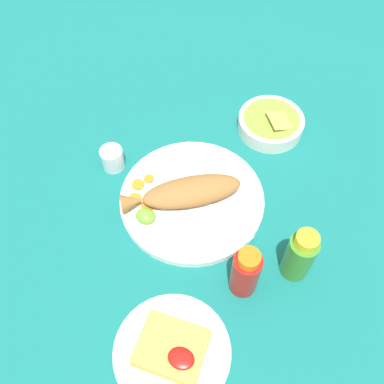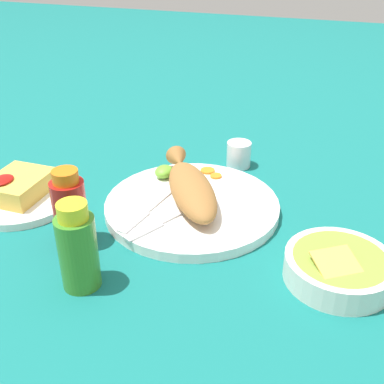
{
  "view_description": "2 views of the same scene",
  "coord_description": "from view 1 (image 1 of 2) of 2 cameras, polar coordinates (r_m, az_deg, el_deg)",
  "views": [
    {
      "loc": [
        0.16,
        -0.47,
        0.79
      ],
      "look_at": [
        0.0,
        0.0,
        0.04
      ],
      "focal_mm": 40.0,
      "sensor_mm": 36.0,
      "label": 1
    },
    {
      "loc": [
        0.7,
        0.24,
        0.46
      ],
      "look_at": [
        0.0,
        0.0,
        0.04
      ],
      "focal_mm": 45.0,
      "sensor_mm": 36.0,
      "label": 2
    }
  ],
  "objects": [
    {
      "name": "ground_plane",
      "position": [
        0.93,
        0.0,
        -1.29
      ],
      "size": [
        4.0,
        4.0,
        0.0
      ],
      "primitive_type": "plane",
      "color": "#146B66"
    },
    {
      "name": "main_plate",
      "position": [
        0.93,
        0.0,
        -1.0
      ],
      "size": [
        0.31,
        0.31,
        0.02
      ],
      "primitive_type": "cylinder",
      "color": "white",
      "rests_on": "ground_plane"
    },
    {
      "name": "fried_fish",
      "position": [
        0.9,
        -0.79,
        -0.04
      ],
      "size": [
        0.25,
        0.18,
        0.05
      ],
      "rotation": [
        0.0,
        0.0,
        0.55
      ],
      "color": "#996633",
      "rests_on": "main_plate"
    },
    {
      "name": "fork_near",
      "position": [
        0.89,
        4.19,
        -3.06
      ],
      "size": [
        0.17,
        0.1,
        0.0
      ],
      "rotation": [
        0.0,
        0.0,
        5.79
      ],
      "color": "silver",
      "rests_on": "main_plate"
    },
    {
      "name": "fork_far",
      "position": [
        0.88,
        1.93,
        -4.77
      ],
      "size": [
        0.18,
        0.05,
        0.0
      ],
      "rotation": [
        0.0,
        0.0,
        6.11
      ],
      "color": "silver",
      "rests_on": "main_plate"
    },
    {
      "name": "carrot_slice_near",
      "position": [
        0.95,
        -5.76,
        1.77
      ],
      "size": [
        0.02,
        0.02,
        0.0
      ],
      "primitive_type": "cylinder",
      "color": "orange",
      "rests_on": "main_plate"
    },
    {
      "name": "carrot_slice_mid",
      "position": [
        0.94,
        -7.2,
        0.99
      ],
      "size": [
        0.03,
        0.03,
        0.0
      ],
      "primitive_type": "cylinder",
      "color": "orange",
      "rests_on": "main_plate"
    },
    {
      "name": "carrot_slice_far",
      "position": [
        0.91,
        -5.87,
        -1.8
      ],
      "size": [
        0.03,
        0.03,
        0.0
      ],
      "primitive_type": "cylinder",
      "color": "orange",
      "rests_on": "main_plate"
    },
    {
      "name": "carrot_slice_extra",
      "position": [
        0.92,
        -7.61,
        -0.92
      ],
      "size": [
        0.03,
        0.03,
        0.0
      ],
      "primitive_type": "cylinder",
      "color": "orange",
      "rests_on": "main_plate"
    },
    {
      "name": "lime_wedge_main",
      "position": [
        0.88,
        -6.2,
        -3.2
      ],
      "size": [
        0.04,
        0.04,
        0.02
      ],
      "primitive_type": "ellipsoid",
      "color": "#6BB233",
      "rests_on": "main_plate"
    },
    {
      "name": "hot_sauce_bottle_red",
      "position": [
        0.8,
        7.14,
        -10.58
      ],
      "size": [
        0.05,
        0.05,
        0.13
      ],
      "color": "#B21914",
      "rests_on": "ground_plane"
    },
    {
      "name": "hot_sauce_bottle_green",
      "position": [
        0.83,
        14.16,
        -8.19
      ],
      "size": [
        0.05,
        0.05,
        0.13
      ],
      "color": "#3D8428",
      "rests_on": "ground_plane"
    },
    {
      "name": "salt_cup",
      "position": [
        0.99,
        -10.53,
        4.3
      ],
      "size": [
        0.05,
        0.05,
        0.05
      ],
      "color": "silver",
      "rests_on": "ground_plane"
    },
    {
      "name": "side_plate_fries",
      "position": [
        0.8,
        -2.66,
        -20.54
      ],
      "size": [
        0.21,
        0.21,
        0.01
      ],
      "primitive_type": "cylinder",
      "color": "white",
      "rests_on": "ground_plane"
    },
    {
      "name": "fries_pile",
      "position": [
        0.78,
        -2.7,
        -20.16
      ],
      "size": [
        0.11,
        0.09,
        0.04
      ],
      "color": "gold",
      "rests_on": "side_plate_fries"
    },
    {
      "name": "guacamole_bowl",
      "position": [
        1.06,
        10.46,
        9.03
      ],
      "size": [
        0.16,
        0.16,
        0.05
      ],
      "color": "white",
      "rests_on": "ground_plane"
    }
  ]
}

